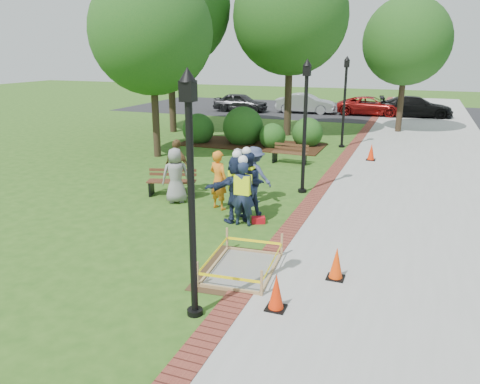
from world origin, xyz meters
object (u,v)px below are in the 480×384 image
at_px(cone_front, 276,293).
at_px(hivis_worker_b, 243,191).
at_px(lamp_near, 191,180).
at_px(hivis_worker_c, 246,182).
at_px(bench_near, 172,187).
at_px(hivis_worker_a, 237,187).
at_px(wet_concrete_pad, 243,261).

relative_size(cone_front, hivis_worker_b, 0.37).
height_order(lamp_near, hivis_worker_c, lamp_near).
distance_m(bench_near, hivis_worker_c, 3.15).
height_order(hivis_worker_b, hivis_worker_c, hivis_worker_c).
xyz_separation_m(cone_front, hivis_worker_b, (-2.07, 3.80, 0.61)).
bearing_deg(cone_front, hivis_worker_c, 116.29).
bearing_deg(hivis_worker_c, lamp_near, -79.79).
bearing_deg(lamp_near, cone_front, 26.96).
distance_m(lamp_near, hivis_worker_c, 5.47).
xyz_separation_m(cone_front, hivis_worker_c, (-2.23, 4.52, 0.64)).
bearing_deg(hivis_worker_b, bench_near, 151.31).
xyz_separation_m(hivis_worker_a, hivis_worker_c, (0.08, 0.51, -0.01)).
relative_size(cone_front, lamp_near, 0.16).
bearing_deg(cone_front, hivis_worker_b, 118.57).
xyz_separation_m(wet_concrete_pad, hivis_worker_b, (-0.95, 2.56, 0.71)).
relative_size(wet_concrete_pad, cone_front, 3.46).
distance_m(bench_near, lamp_near, 7.58).
distance_m(bench_near, hivis_worker_b, 3.58).
bearing_deg(hivis_worker_b, wet_concrete_pad, -69.52).
bearing_deg(bench_near, hivis_worker_c, -18.32).
height_order(bench_near, hivis_worker_b, hivis_worker_b).
relative_size(cone_front, hivis_worker_c, 0.35).
bearing_deg(hivis_worker_b, cone_front, -61.43).
bearing_deg(lamp_near, bench_near, 122.06).
relative_size(hivis_worker_a, hivis_worker_c, 1.01).
bearing_deg(wet_concrete_pad, hivis_worker_b, 110.48).
distance_m(wet_concrete_pad, hivis_worker_a, 3.11).
height_order(wet_concrete_pad, hivis_worker_c, hivis_worker_c).
height_order(cone_front, hivis_worker_b, hivis_worker_b).
xyz_separation_m(wet_concrete_pad, lamp_near, (-0.19, -1.91, 2.25)).
bearing_deg(hivis_worker_a, bench_near, 152.51).
xyz_separation_m(lamp_near, hivis_worker_c, (-0.93, 5.18, -1.50)).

